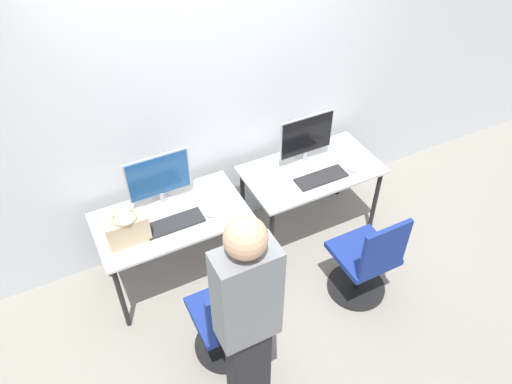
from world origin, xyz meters
TOP-DOWN VIEW (x-y plane):
  - ground_plane at (0.00, 0.00)m, footprint 20.00×20.00m
  - wall_back at (0.00, 0.77)m, footprint 12.00×0.05m
  - desk_left at (-0.63, 0.32)m, footprint 1.16×0.65m
  - monitor_left at (-0.63, 0.50)m, footprint 0.50×0.18m
  - keyboard_left at (-0.63, 0.23)m, footprint 0.44×0.16m
  - mouse_left at (-0.36, 0.21)m, footprint 0.06×0.09m
  - office_chair_left at (-0.55, -0.52)m, footprint 0.48×0.48m
  - person_left at (-0.57, -0.89)m, footprint 0.36×0.23m
  - desk_right at (0.63, 0.32)m, footprint 1.16×0.65m
  - monitor_right at (0.63, 0.44)m, footprint 0.50×0.18m
  - keyboard_right at (0.63, 0.18)m, footprint 0.44×0.16m
  - mouse_right at (0.92, 0.15)m, footprint 0.06×0.09m
  - office_chair_right at (0.63, -0.52)m, footprint 0.48×0.48m
  - handbag at (-0.98, 0.23)m, footprint 0.30×0.18m

SIDE VIEW (x-z plane):
  - ground_plane at x=0.00m, z-range 0.00..0.00m
  - office_chair_left at x=-0.55m, z-range -0.08..0.83m
  - office_chair_right at x=0.63m, z-range -0.08..0.83m
  - desk_left at x=-0.63m, z-range 0.28..0.99m
  - desk_right at x=0.63m, z-range 0.28..0.99m
  - keyboard_left at x=-0.63m, z-range 0.71..0.73m
  - keyboard_right at x=0.63m, z-range 0.71..0.73m
  - mouse_left at x=-0.36m, z-range 0.71..0.74m
  - mouse_right at x=0.92m, z-range 0.71..0.74m
  - handbag at x=-0.98m, z-range 0.70..0.95m
  - person_left at x=-0.57m, z-range 0.09..1.81m
  - monitor_left at x=-0.63m, z-range 0.73..1.18m
  - monitor_right at x=0.63m, z-range 0.73..1.18m
  - wall_back at x=0.00m, z-range 0.00..2.80m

